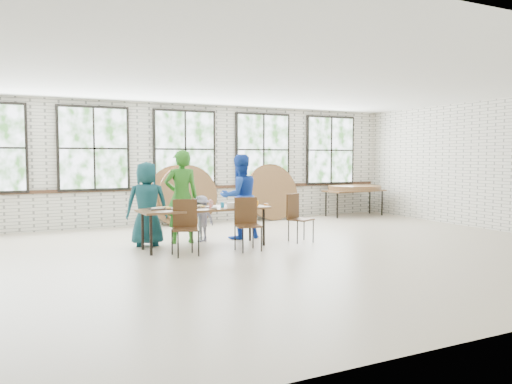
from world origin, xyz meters
TOP-DOWN VIEW (x-y plane):
  - room at (0.00, 4.44)m, footprint 12.00×12.00m
  - dining_table at (-0.75, 1.03)m, footprint 2.42×0.87m
  - chair_near_left at (-1.29, 0.55)m, footprint 0.52×0.51m
  - chair_near_right at (-0.15, 0.47)m, footprint 0.50×0.48m
  - chair_spare at (1.12, 0.84)m, footprint 0.56×0.55m
  - adult_teal at (-1.66, 1.68)m, footprint 0.87×0.66m
  - adult_green at (-0.98, 1.68)m, footprint 0.71×0.51m
  - toddler at (-0.57, 1.68)m, footprint 0.66×0.49m
  - adult_blue at (0.25, 1.68)m, footprint 0.88×0.71m
  - storage_table at (4.83, 3.86)m, footprint 1.86×0.91m
  - tabletop_clutter at (-0.62, 1.02)m, footprint 2.05×0.63m
  - round_tops_stacked at (4.83, 3.86)m, footprint 1.50×1.50m
  - round_tops_leaning at (1.09, 4.15)m, footprint 4.09×0.47m

SIDE VIEW (x-z plane):
  - toddler at x=-0.57m, z-range 0.00..0.91m
  - chair_near_left at x=-1.29m, z-range 0.08..1.03m
  - chair_near_right at x=-0.15m, z-range 0.08..1.03m
  - chair_spare at x=1.12m, z-range 0.08..1.03m
  - storage_table at x=4.83m, z-range 0.32..1.06m
  - dining_table at x=-0.75m, z-range 0.32..1.06m
  - round_tops_leaning at x=1.09m, z-range -0.01..1.48m
  - tabletop_clutter at x=-0.62m, z-range 0.71..0.82m
  - adult_teal at x=-1.66m, z-range 0.00..1.59m
  - round_tops_stacked at x=4.83m, z-range 0.74..0.87m
  - adult_blue at x=0.25m, z-range 0.00..1.73m
  - adult_green at x=-0.98m, z-range 0.00..1.81m
  - room at x=0.00m, z-range -4.17..7.83m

